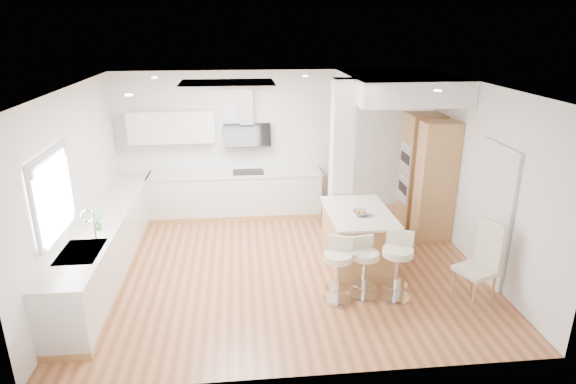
{
  "coord_description": "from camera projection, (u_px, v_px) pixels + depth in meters",
  "views": [
    {
      "loc": [
        -0.63,
        -6.73,
        3.65
      ],
      "look_at": [
        0.09,
        0.4,
        1.11
      ],
      "focal_mm": 30.0,
      "sensor_mm": 36.0,
      "label": 1
    }
  ],
  "objects": [
    {
      "name": "ground",
      "position": [
        285.0,
        267.0,
        7.59
      ],
      "size": [
        6.0,
        6.0,
        0.0
      ],
      "primitive_type": "plane",
      "color": "#AD6A40",
      "rests_on": "ground"
    },
    {
      "name": "ceiling",
      "position": [
        285.0,
        267.0,
        7.59
      ],
      "size": [
        6.0,
        5.0,
        0.02
      ],
      "primitive_type": "cube",
      "color": "white",
      "rests_on": "ground"
    },
    {
      "name": "wall_back",
      "position": [
        273.0,
        143.0,
        9.47
      ],
      "size": [
        6.0,
        0.04,
        2.8
      ],
      "primitive_type": "cube",
      "color": "silver",
      "rests_on": "ground"
    },
    {
      "name": "wall_left",
      "position": [
        75.0,
        189.0,
        6.84
      ],
      "size": [
        0.04,
        5.0,
        2.8
      ],
      "primitive_type": "cube",
      "color": "silver",
      "rests_on": "ground"
    },
    {
      "name": "wall_right",
      "position": [
        478.0,
        176.0,
        7.41
      ],
      "size": [
        0.04,
        5.0,
        2.8
      ],
      "primitive_type": "cube",
      "color": "silver",
      "rests_on": "ground"
    },
    {
      "name": "skylight",
      "position": [
        228.0,
        84.0,
        7.15
      ],
      "size": [
        4.1,
        2.1,
        0.06
      ],
      "color": "silver",
      "rests_on": "ground"
    },
    {
      "name": "window_left",
      "position": [
        52.0,
        191.0,
        5.9
      ],
      "size": [
        0.06,
        1.28,
        1.07
      ],
      "color": "white",
      "rests_on": "ground"
    },
    {
      "name": "doorway_right",
      "position": [
        492.0,
        215.0,
        6.98
      ],
      "size": [
        0.05,
        1.0,
        2.1
      ],
      "color": "#3E3731",
      "rests_on": "ground"
    },
    {
      "name": "counter_left",
      "position": [
        109.0,
        241.0,
        7.4
      ],
      "size": [
        0.63,
        4.5,
        1.35
      ],
      "color": "tan",
      "rests_on": "ground"
    },
    {
      "name": "counter_back",
      "position": [
        227.0,
        183.0,
        9.36
      ],
      "size": [
        3.62,
        0.63,
        2.5
      ],
      "color": "tan",
      "rests_on": "ground"
    },
    {
      "name": "pillar",
      "position": [
        341.0,
        163.0,
        8.11
      ],
      "size": [
        0.35,
        0.35,
        2.8
      ],
      "color": "silver",
      "rests_on": "ground"
    },
    {
      "name": "soffit",
      "position": [
        399.0,
        87.0,
        8.23
      ],
      "size": [
        1.78,
        2.2,
        0.4
      ],
      "color": "white",
      "rests_on": "ground"
    },
    {
      "name": "oven_column",
      "position": [
        426.0,
        175.0,
        8.65
      ],
      "size": [
        0.63,
        1.21,
        2.1
      ],
      "color": "tan",
      "rests_on": "ground"
    },
    {
      "name": "peninsula",
      "position": [
        357.0,
        237.0,
        7.57
      ],
      "size": [
        0.98,
        1.47,
        0.96
      ],
      "rotation": [
        0.0,
        0.0,
        0.01
      ],
      "color": "tan",
      "rests_on": "ground"
    },
    {
      "name": "bar_stool_a",
      "position": [
        338.0,
        267.0,
        6.51
      ],
      "size": [
        0.52,
        0.52,
        0.92
      ],
      "rotation": [
        0.0,
        0.0,
        -0.33
      ],
      "color": "silver",
      "rests_on": "ground"
    },
    {
      "name": "bar_stool_b",
      "position": [
        364.0,
        264.0,
        6.64
      ],
      "size": [
        0.45,
        0.45,
        0.87
      ],
      "rotation": [
        0.0,
        0.0,
        0.18
      ],
      "color": "silver",
      "rests_on": "ground"
    },
    {
      "name": "bar_stool_c",
      "position": [
        397.0,
        262.0,
        6.57
      ],
      "size": [
        0.58,
        0.58,
        0.97
      ],
      "rotation": [
        0.0,
        0.0,
        -0.43
      ],
      "color": "silver",
      "rests_on": "ground"
    },
    {
      "name": "dining_chair",
      "position": [
        482.0,
        259.0,
        6.5
      ],
      "size": [
        0.58,
        0.58,
        1.16
      ],
      "rotation": [
        0.0,
        0.0,
        0.37
      ],
      "color": "beige",
      "rests_on": "ground"
    }
  ]
}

